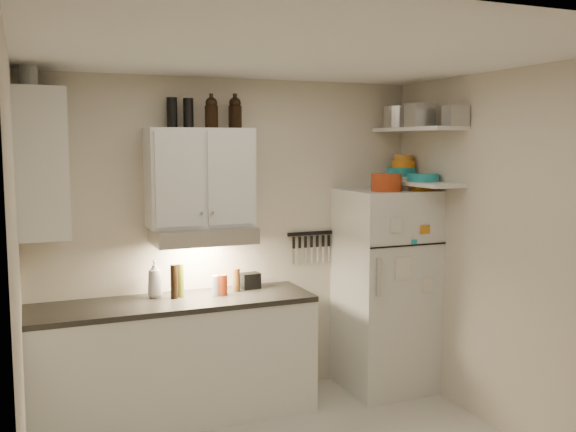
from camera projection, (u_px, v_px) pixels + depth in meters
name	position (u px, v px, depth m)	size (l,w,h in m)	color
ceiling	(308.00, 52.00, 3.70)	(3.20, 3.00, 0.02)	white
back_wall	(231.00, 240.00, 5.23)	(3.20, 0.02, 2.60)	beige
left_wall	(16.00, 299.00, 3.23)	(0.02, 3.00, 2.60)	beige
right_wall	(518.00, 257.00, 4.46)	(0.02, 3.00, 2.60)	beige
base_cabinet	(175.00, 362.00, 4.84)	(2.10, 0.60, 0.88)	white
countertop	(174.00, 303.00, 4.78)	(2.10, 0.62, 0.04)	#292723
upper_cabinet	(200.00, 177.00, 4.90)	(0.80, 0.33, 0.75)	white
side_cabinet	(41.00, 163.00, 4.33)	(0.33, 0.55, 1.00)	white
range_hood	(203.00, 235.00, 4.89)	(0.76, 0.46, 0.12)	silver
fridge	(385.00, 290.00, 5.44)	(0.70, 0.68, 1.70)	silver
shelf_hi	(418.00, 129.00, 5.24)	(0.30, 0.95, 0.03)	white
shelf_lo	(416.00, 183.00, 5.29)	(0.30, 0.95, 0.03)	white
knife_strip	(310.00, 233.00, 5.47)	(0.42, 0.02, 0.03)	black
dutch_oven	(386.00, 182.00, 5.16)	(0.25, 0.25, 0.14)	#A33413
book_stack	(418.00, 184.00, 5.33)	(0.22, 0.28, 0.09)	orange
spice_jar	(406.00, 184.00, 5.28)	(0.07, 0.07, 0.11)	silver
stock_pot	(398.00, 117.00, 5.45)	(0.25, 0.25, 0.18)	silver
tin_a	(420.00, 115.00, 5.09)	(0.19, 0.17, 0.19)	#AAAAAD
tin_b	(456.00, 116.00, 4.89)	(0.16, 0.16, 0.16)	#AAAAAD
bowl_teal	(401.00, 173.00, 5.53)	(0.25, 0.25, 0.10)	teal
bowl_orange	(403.00, 164.00, 5.53)	(0.20, 0.20, 0.06)	orange
bowl_yellow	(403.00, 158.00, 5.52)	(0.16, 0.16, 0.05)	orange
plates	(423.00, 178.00, 5.21)	(0.26, 0.26, 0.06)	teal
growler_a	(211.00, 112.00, 4.85)	(0.10, 0.10, 0.24)	black
growler_b	(235.00, 112.00, 4.97)	(0.10, 0.10, 0.25)	black
thermos_a	(188.00, 113.00, 4.85)	(0.08, 0.08, 0.22)	black
thermos_b	(172.00, 113.00, 4.84)	(0.08, 0.08, 0.23)	black
side_jar	(28.00, 76.00, 4.28)	(0.12, 0.12, 0.16)	silver
soap_bottle	(155.00, 276.00, 4.86)	(0.12, 0.13, 0.32)	white
pepper_mill	(236.00, 280.00, 5.06)	(0.06, 0.06, 0.18)	brown
oil_bottle	(181.00, 280.00, 4.87)	(0.05, 0.05, 0.26)	olive
vinegar_bottle	(174.00, 282.00, 4.82)	(0.05, 0.05, 0.26)	black
clear_bottle	(216.00, 286.00, 4.92)	(0.05, 0.05, 0.16)	silver
red_jar	(222.00, 285.00, 4.94)	(0.08, 0.08, 0.16)	#A33413
caddy	(250.00, 281.00, 5.16)	(0.15, 0.11, 0.13)	black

